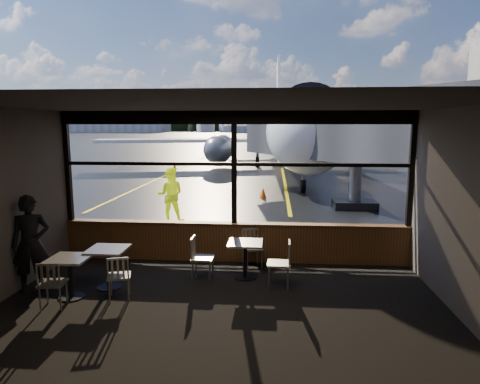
# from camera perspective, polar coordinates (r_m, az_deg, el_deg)

# --- Properties ---
(ground_plane) EXTENTS (520.00, 520.00, 0.00)m
(ground_plane) POSITION_cam_1_polar(r_m,az_deg,el_deg) (129.73, 4.25, 7.53)
(ground_plane) COLOR black
(ground_plane) RESTS_ON ground
(carpet_floor) EXTENTS (8.00, 6.00, 0.01)m
(carpet_floor) POSITION_cam_1_polar(r_m,az_deg,el_deg) (7.47, -3.00, -16.27)
(carpet_floor) COLOR black
(carpet_floor) RESTS_ON ground
(ceiling) EXTENTS (8.00, 6.00, 0.04)m
(ceiling) POSITION_cam_1_polar(r_m,az_deg,el_deg) (6.76, -3.24, 11.56)
(ceiling) COLOR #38332D
(ceiling) RESTS_ON ground
(wall_right) EXTENTS (0.04, 6.00, 3.50)m
(wall_right) POSITION_cam_1_polar(r_m,az_deg,el_deg) (7.51, 28.81, -3.23)
(wall_right) COLOR #4F463F
(wall_right) RESTS_ON ground
(wall_back) EXTENTS (8.00, 0.04, 3.50)m
(wall_back) POSITION_cam_1_polar(r_m,az_deg,el_deg) (4.07, -8.90, -11.90)
(wall_back) COLOR #4F463F
(wall_back) RESTS_ON ground
(window_sill) EXTENTS (8.00, 0.28, 0.90)m
(window_sill) POSITION_cam_1_polar(r_m,az_deg,el_deg) (10.11, -0.76, -6.77)
(window_sill) COLOR brown
(window_sill) RESTS_ON ground
(window_header) EXTENTS (8.00, 0.18, 0.30)m
(window_header) POSITION_cam_1_polar(r_m,az_deg,el_deg) (9.74, -0.80, 9.89)
(window_header) COLOR black
(window_header) RESTS_ON ground
(mullion_left) EXTENTS (0.12, 0.12, 2.60)m
(mullion_left) POSITION_cam_1_polar(r_m,az_deg,el_deg) (10.89, -21.98, 3.09)
(mullion_left) COLOR black
(mullion_left) RESTS_ON ground
(mullion_centre) EXTENTS (0.12, 0.12, 2.60)m
(mullion_centre) POSITION_cam_1_polar(r_m,az_deg,el_deg) (9.79, -0.78, 3.15)
(mullion_centre) COLOR black
(mullion_centre) RESTS_ON ground
(mullion_right) EXTENTS (0.12, 0.12, 2.60)m
(mullion_right) POSITION_cam_1_polar(r_m,az_deg,el_deg) (10.20, 21.91, 2.74)
(mullion_right) COLOR black
(mullion_right) RESTS_ON ground
(window_transom) EXTENTS (8.00, 0.10, 0.08)m
(window_transom) POSITION_cam_1_polar(r_m,az_deg,el_deg) (9.78, -0.78, 3.73)
(window_transom) COLOR black
(window_transom) RESTS_ON ground
(airliner) EXTENTS (29.92, 35.40, 10.47)m
(airliner) POSITION_cam_1_polar(r_m,az_deg,el_deg) (31.92, 6.42, 12.58)
(airliner) COLOR white
(airliner) RESTS_ON ground_plane
(jet_bridge) EXTENTS (9.59, 11.72, 5.12)m
(jet_bridge) POSITION_cam_1_polar(r_m,az_deg,el_deg) (15.44, 14.71, 6.32)
(jet_bridge) COLOR #2D2D2F
(jet_bridge) RESTS_ON ground_plane
(cafe_table_near) EXTENTS (0.71, 0.71, 0.78)m
(cafe_table_near) POSITION_cam_1_polar(r_m,az_deg,el_deg) (9.05, 0.70, -9.07)
(cafe_table_near) COLOR gray
(cafe_table_near) RESTS_ON carpet_floor
(cafe_table_mid) EXTENTS (0.73, 0.73, 0.81)m
(cafe_table_mid) POSITION_cam_1_polar(r_m,az_deg,el_deg) (8.91, -17.12, -9.69)
(cafe_table_mid) COLOR #9A948E
(cafe_table_mid) RESTS_ON carpet_floor
(cafe_table_left) EXTENTS (0.71, 0.71, 0.78)m
(cafe_table_left) POSITION_cam_1_polar(r_m,az_deg,el_deg) (8.65, -21.67, -10.59)
(cafe_table_left) COLOR #A4A097
(cafe_table_left) RESTS_ON carpet_floor
(chair_near_e) EXTENTS (0.52, 0.52, 0.94)m
(chair_near_e) POSITION_cam_1_polar(r_m,az_deg,el_deg) (8.58, 5.18, -9.56)
(chair_near_e) COLOR beige
(chair_near_e) RESTS_ON carpet_floor
(chair_near_w) EXTENTS (0.51, 0.51, 0.92)m
(chair_near_w) POSITION_cam_1_polar(r_m,az_deg,el_deg) (8.95, -5.00, -8.82)
(chair_near_w) COLOR #B3AFA2
(chair_near_w) RESTS_ON carpet_floor
(chair_near_n) EXTENTS (0.60, 0.60, 0.86)m
(chair_near_n) POSITION_cam_1_polar(r_m,az_deg,el_deg) (9.69, 1.69, -7.58)
(chair_near_n) COLOR #AFAB9E
(chair_near_n) RESTS_ON carpet_floor
(chair_mid_s) EXTENTS (0.58, 0.58, 0.86)m
(chair_mid_s) POSITION_cam_1_polar(r_m,az_deg,el_deg) (8.32, -15.82, -10.80)
(chair_mid_s) COLOR beige
(chair_mid_s) RESTS_ON carpet_floor
(chair_left_s) EXTENTS (0.55, 0.55, 0.88)m
(chair_left_s) POSITION_cam_1_polar(r_m,az_deg,el_deg) (8.31, -23.68, -11.14)
(chair_left_s) COLOR #B0AB9F
(chair_left_s) RESTS_ON carpet_floor
(passenger) EXTENTS (0.81, 0.69, 1.88)m
(passenger) POSITION_cam_1_polar(r_m,az_deg,el_deg) (9.13, -26.12, -6.25)
(passenger) COLOR black
(passenger) RESTS_ON carpet_floor
(ground_crew) EXTENTS (0.97, 0.79, 1.83)m
(ground_crew) POSITION_cam_1_polar(r_m,az_deg,el_deg) (14.28, -9.30, -0.34)
(ground_crew) COLOR #BFF219
(ground_crew) RESTS_ON ground_plane
(cone_nose) EXTENTS (0.32, 0.32, 0.45)m
(cone_nose) POSITION_cam_1_polar(r_m,az_deg,el_deg) (18.85, 3.08, -0.11)
(cone_nose) COLOR #F25F07
(cone_nose) RESTS_ON ground_plane
(cone_wing) EXTENTS (0.33, 0.33, 0.46)m
(cone_wing) POSITION_cam_1_polar(r_m,az_deg,el_deg) (31.28, -8.72, 3.43)
(cone_wing) COLOR #FD4007
(cone_wing) RESTS_ON ground_plane
(hangar_left) EXTENTS (45.00, 18.00, 11.00)m
(hangar_left) POSITION_cam_1_polar(r_m,az_deg,el_deg) (202.53, -16.10, 9.27)
(hangar_left) COLOR silver
(hangar_left) RESTS_ON ground_plane
(hangar_mid) EXTENTS (38.00, 15.00, 10.00)m
(hangar_mid) POSITION_cam_1_polar(r_m,az_deg,el_deg) (194.70, 4.41, 9.47)
(hangar_mid) COLOR silver
(hangar_mid) RESTS_ON ground_plane
(hangar_right) EXTENTS (50.00, 20.00, 12.00)m
(hangar_right) POSITION_cam_1_polar(r_m,az_deg,el_deg) (196.79, 22.39, 9.11)
(hangar_right) COLOR silver
(hangar_right) RESTS_ON ground_plane
(fuel_tank_a) EXTENTS (8.00, 8.00, 6.00)m
(fuel_tank_a) POSITION_cam_1_polar(r_m,az_deg,el_deg) (194.17, -4.60, 8.88)
(fuel_tank_a) COLOR silver
(fuel_tank_a) RESTS_ON ground_plane
(fuel_tank_b) EXTENTS (8.00, 8.00, 6.00)m
(fuel_tank_b) POSITION_cam_1_polar(r_m,az_deg,el_deg) (192.83, -1.63, 8.90)
(fuel_tank_b) COLOR silver
(fuel_tank_b) RESTS_ON ground_plane
(fuel_tank_c) EXTENTS (8.00, 8.00, 6.00)m
(fuel_tank_c) POSITION_cam_1_polar(r_m,az_deg,el_deg) (192.00, 1.37, 8.90)
(fuel_tank_c) COLOR silver
(fuel_tank_c) RESTS_ON ground_plane
(treeline) EXTENTS (360.00, 3.00, 12.00)m
(treeline) POSITION_cam_1_polar(r_m,az_deg,el_deg) (219.71, 4.44, 9.67)
(treeline) COLOR black
(treeline) RESTS_ON ground_plane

